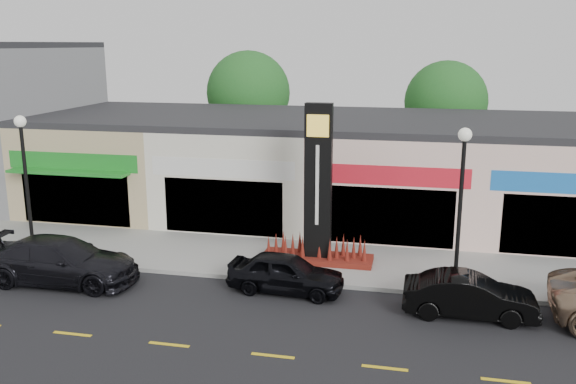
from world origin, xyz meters
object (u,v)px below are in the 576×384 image
(lamp_west_near, at_px, (25,172))
(car_black_conv, at_px, (470,296))
(lamp_east_near, at_px, (461,193))
(car_black_sedan, at_px, (286,273))
(car_dark_sedan, at_px, (61,261))
(pylon_sign, at_px, (318,207))

(lamp_west_near, height_order, car_black_conv, lamp_west_near)
(lamp_east_near, relative_size, car_black_sedan, 1.38)
(car_dark_sedan, bearing_deg, car_black_conv, -91.01)
(car_dark_sedan, relative_size, car_black_conv, 1.36)
(lamp_east_near, relative_size, car_black_conv, 1.35)
(car_dark_sedan, xyz_separation_m, car_black_sedan, (7.90, 0.88, -0.12))
(car_dark_sedan, distance_m, car_black_sedan, 7.95)
(car_black_sedan, height_order, car_black_conv, car_black_sedan)
(car_black_sedan, bearing_deg, pylon_sign, -8.33)
(pylon_sign, height_order, car_black_conv, pylon_sign)
(car_black_sedan, bearing_deg, car_dark_sedan, 100.21)
(lamp_west_near, height_order, car_dark_sedan, lamp_west_near)
(lamp_east_near, distance_m, car_black_conv, 3.35)
(lamp_west_near, xyz_separation_m, pylon_sign, (11.00, 1.70, -1.20))
(lamp_east_near, height_order, car_dark_sedan, lamp_east_near)
(pylon_sign, bearing_deg, car_dark_sedan, -156.60)
(lamp_east_near, bearing_deg, lamp_west_near, 180.00)
(lamp_west_near, bearing_deg, pylon_sign, 8.77)
(pylon_sign, relative_size, car_black_conv, 1.48)
(lamp_west_near, xyz_separation_m, car_dark_sedan, (2.49, -1.98, -2.68))
(car_black_conv, bearing_deg, car_dark_sedan, 91.14)
(car_dark_sedan, distance_m, car_black_conv, 13.85)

